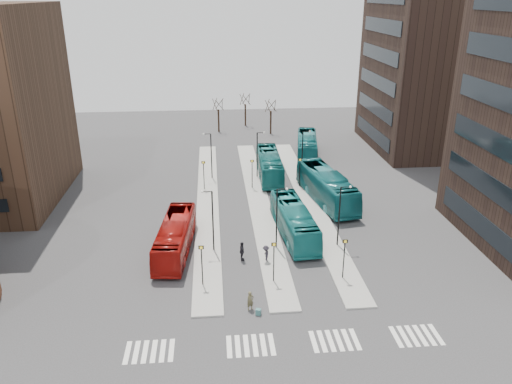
{
  "coord_description": "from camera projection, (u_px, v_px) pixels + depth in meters",
  "views": [
    {
      "loc": [
        -3.17,
        -24.34,
        23.0
      ],
      "look_at": [
        0.86,
        20.36,
        5.0
      ],
      "focal_mm": 35.0,
      "sensor_mm": 36.0,
      "label": 1
    }
  ],
  "objects": [
    {
      "name": "island_left",
      "position": [
        208.0,
        202.0,
        58.69
      ],
      "size": [
        2.5,
        45.0,
        0.15
      ],
      "primitive_type": "cube",
      "color": "gray",
      "rests_on": "ground"
    },
    {
      "name": "island_mid",
      "position": [
        258.0,
        200.0,
        59.19
      ],
      "size": [
        2.5,
        45.0,
        0.15
      ],
      "primitive_type": "cube",
      "color": "gray",
      "rests_on": "ground"
    },
    {
      "name": "island_right",
      "position": [
        308.0,
        198.0,
        59.69
      ],
      "size": [
        2.5,
        45.0,
        0.15
      ],
      "primitive_type": "cube",
      "color": "gray",
      "rests_on": "ground"
    },
    {
      "name": "suitcase",
      "position": [
        258.0,
        312.0,
        38.19
      ],
      "size": [
        0.47,
        0.42,
        0.49
      ],
      "primitive_type": "cube",
      "rotation": [
        0.0,
        0.0,
        -0.34
      ],
      "color": "navy",
      "rests_on": "ground"
    },
    {
      "name": "red_bus",
      "position": [
        175.0,
        237.0,
        47.07
      ],
      "size": [
        3.69,
        11.37,
        3.11
      ],
      "primitive_type": "imported",
      "rotation": [
        0.0,
        0.0,
        -0.1
      ],
      "color": "#98100B",
      "rests_on": "ground"
    },
    {
      "name": "teal_bus_a",
      "position": [
        294.0,
        221.0,
        50.18
      ],
      "size": [
        3.56,
        11.69,
        3.21
      ],
      "primitive_type": "imported",
      "rotation": [
        0.0,
        0.0,
        0.08
      ],
      "color": "#167171",
      "rests_on": "ground"
    },
    {
      "name": "teal_bus_b",
      "position": [
        269.0,
        165.0,
        66.24
      ],
      "size": [
        3.1,
        11.94,
        3.31
      ],
      "primitive_type": "imported",
      "rotation": [
        0.0,
        0.0,
        -0.03
      ],
      "color": "#136060",
      "rests_on": "ground"
    },
    {
      "name": "teal_bus_c",
      "position": [
        326.0,
        186.0,
        58.48
      ],
      "size": [
        5.12,
        13.49,
        3.67
      ],
      "primitive_type": "imported",
      "rotation": [
        0.0,
        0.0,
        0.16
      ],
      "color": "#146267",
      "rests_on": "ground"
    },
    {
      "name": "teal_bus_d",
      "position": [
        307.0,
        146.0,
        74.65
      ],
      "size": [
        4.74,
        12.09,
        3.29
      ],
      "primitive_type": "imported",
      "rotation": [
        0.0,
        0.0,
        -0.17
      ],
      "color": "#16696E",
      "rests_on": "ground"
    },
    {
      "name": "traveller",
      "position": [
        250.0,
        301.0,
        38.61
      ],
      "size": [
        0.68,
        0.57,
        1.59
      ],
      "primitive_type": "imported",
      "rotation": [
        0.0,
        0.0,
        0.38
      ],
      "color": "brown",
      "rests_on": "ground"
    },
    {
      "name": "commuter_a",
      "position": [
        155.0,
        250.0,
        46.01
      ],
      "size": [
        0.99,
        0.87,
        1.71
      ],
      "primitive_type": "imported",
      "rotation": [
        0.0,
        0.0,
        3.45
      ],
      "color": "black",
      "rests_on": "ground"
    },
    {
      "name": "commuter_b",
      "position": [
        242.0,
        251.0,
        45.7
      ],
      "size": [
        0.54,
        1.13,
        1.87
      ],
      "primitive_type": "imported",
      "rotation": [
        0.0,
        0.0,
        1.65
      ],
      "color": "black",
      "rests_on": "ground"
    },
    {
      "name": "commuter_c",
      "position": [
        266.0,
        254.0,
        45.34
      ],
      "size": [
        0.64,
        1.11,
        1.71
      ],
      "primitive_type": "imported",
      "rotation": [
        0.0,
        0.0,
        4.71
      ],
      "color": "black",
      "rests_on": "ground"
    },
    {
      "name": "crosswalk_stripes",
      "position": [
        289.0,
        343.0,
        35.16
      ],
      "size": [
        22.35,
        2.4,
        0.01
      ],
      "color": "silver",
      "rests_on": "ground"
    },
    {
      "name": "tower_far",
      "position": [
        445.0,
        50.0,
        74.62
      ],
      "size": [
        20.12,
        20.0,
        30.0
      ],
      "color": "black",
      "rests_on": "ground"
    },
    {
      "name": "sign_poles",
      "position": [
        261.0,
        205.0,
        51.82
      ],
      "size": [
        12.45,
        22.12,
        3.65
      ],
      "color": "black",
      "rests_on": "ground"
    },
    {
      "name": "lamp_posts",
      "position": [
        266.0,
        178.0,
        56.09
      ],
      "size": [
        14.04,
        20.24,
        6.12
      ],
      "color": "black",
      "rests_on": "ground"
    },
    {
      "name": "bare_trees",
      "position": [
        245.0,
        115.0,
        88.46
      ],
      "size": [
        10.97,
        8.14,
        5.9
      ],
      "color": "black",
      "rests_on": "ground"
    }
  ]
}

